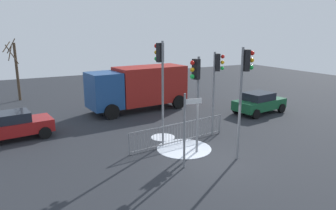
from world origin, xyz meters
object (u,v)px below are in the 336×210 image
Objects in this scene: traffic_light_foreground_right at (217,75)px; direction_sign_post at (186,127)px; car_green_trailing at (259,102)px; delivery_truck at (139,86)px; traffic_light_mid_left at (245,79)px; bare_tree_left at (16,69)px; traffic_light_rear_right at (161,70)px; car_red_near at (13,125)px; traffic_light_foreground_left at (196,84)px.

traffic_light_foreground_right is 1.43× the size of direction_sign_post.
traffic_light_foreground_right is at bearing -163.72° from car_green_trailing.
direction_sign_post is 10.09m from delivery_truck.
direction_sign_post is 10.47m from car_green_trailing.
traffic_light_mid_left is 19.63m from bare_tree_left.
traffic_light_rear_right reaches higher than direction_sign_post.
car_green_trailing is at bearing -14.15° from car_red_near.
car_red_near is 8.74m from delivery_truck.
traffic_light_foreground_right reaches higher than direction_sign_post.
traffic_light_mid_left is 3.25m from direction_sign_post.
delivery_truck is 10.72m from bare_tree_left.
traffic_light_foreground_right is 1.14× the size of car_green_trailing.
car_green_trailing is at bearing -4.39° from traffic_light_rear_right.
bare_tree_left is (0.77, 10.25, 1.80)m from car_red_near.
delivery_truck is (-1.51, 7.08, -1.59)m from traffic_light_foreground_right.
delivery_truck is at bearing -21.27° from traffic_light_foreground_left.
car_red_near is (-8.89, 7.59, -2.84)m from traffic_light_mid_left.
traffic_light_mid_left reaches higher than traffic_light_foreground_right.
traffic_light_mid_left reaches higher than delivery_truck.
delivery_truck is (8.27, 2.63, 0.97)m from car_red_near.
car_red_near is 0.79× the size of bare_tree_left.
bare_tree_left is at bearing 115.28° from direction_sign_post.
traffic_light_foreground_left is at bearing 79.49° from delivery_truck.
direction_sign_post is at bearing -114.88° from traffic_light_rear_right.
direction_sign_post is at bearing -157.38° from car_green_trailing.
direction_sign_post is at bearing -72.69° from bare_tree_left.
direction_sign_post is (-0.29, -2.86, -1.98)m from traffic_light_rear_right.
traffic_light_mid_left is 10.42m from delivery_truck.
car_green_trailing is at bearing -78.57° from traffic_light_foreground_left.
traffic_light_mid_left reaches higher than car_green_trailing.
traffic_light_mid_left is at bearing 12.13° from traffic_light_foreground_right.
traffic_light_rear_right is (-0.91, 1.71, 0.46)m from traffic_light_foreground_left.
traffic_light_mid_left is at bearing -72.60° from traffic_light_rear_right.
traffic_light_foreground_left is at bearing 51.67° from direction_sign_post.
delivery_truck is at bearing 11.26° from car_red_near.
bare_tree_left is at bearing 79.30° from car_red_near.
direction_sign_post is 18.34m from bare_tree_left.
bare_tree_left is (-5.74, 14.63, -1.19)m from traffic_light_rear_right.
traffic_light_foreground_left is at bearing -119.93° from traffic_light_mid_left.
traffic_light_foreground_left is at bearing -67.85° from bare_tree_left.
delivery_truck is at bearing 138.92° from car_green_trailing.
traffic_light_foreground_right is at bearing 46.09° from direction_sign_post.
traffic_light_mid_left is at bearing -65.54° from bare_tree_left.
direction_sign_post is 0.80× the size of car_green_trailing.
traffic_light_rear_right is 3.49m from direction_sign_post.
bare_tree_left is at bearing -50.37° from delivery_truck.
delivery_truck is 1.45× the size of bare_tree_left.
traffic_light_rear_right is (-2.38, 3.20, 0.14)m from traffic_light_mid_left.
traffic_light_rear_right is 1.03× the size of bare_tree_left.
traffic_light_rear_right reaches higher than traffic_light_foreground_right.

